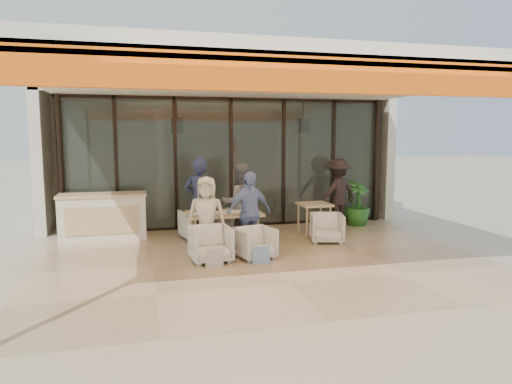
{
  "coord_description": "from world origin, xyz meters",
  "views": [
    {
      "loc": [
        -2.16,
        -8.0,
        2.32
      ],
      "look_at": [
        0.1,
        0.9,
        1.15
      ],
      "focal_mm": 32.0,
      "sensor_mm": 36.0,
      "label": 1
    }
  ],
  "objects_px": {
    "diner_periwinkle": "(249,212)",
    "standing_woman": "(337,193)",
    "dining_table": "(224,215)",
    "diner_navy": "(200,201)",
    "diner_grey": "(239,203)",
    "diner_cream": "(206,216)",
    "side_table": "(314,208)",
    "chair_far_left": "(198,223)",
    "chair_near_left": "(211,242)",
    "potted_palm": "(357,204)",
    "host_counter": "(103,217)",
    "chair_far_right": "(235,224)",
    "side_chair": "(327,227)",
    "chair_near_right": "(255,242)"
  },
  "relations": [
    {
      "from": "diner_periwinkle",
      "to": "standing_woman",
      "type": "relative_size",
      "value": 0.93
    },
    {
      "from": "dining_table",
      "to": "diner_navy",
      "type": "height_order",
      "value": "diner_navy"
    },
    {
      "from": "diner_grey",
      "to": "diner_cream",
      "type": "relative_size",
      "value": 1.12
    },
    {
      "from": "dining_table",
      "to": "diner_cream",
      "type": "bearing_deg",
      "value": -132.06
    },
    {
      "from": "diner_periwinkle",
      "to": "side_table",
      "type": "bearing_deg",
      "value": 16.26
    },
    {
      "from": "chair_far_left",
      "to": "standing_woman",
      "type": "bearing_deg",
      "value": 173.84
    },
    {
      "from": "side_table",
      "to": "diner_cream",
      "type": "bearing_deg",
      "value": -156.84
    },
    {
      "from": "chair_near_left",
      "to": "potted_palm",
      "type": "bearing_deg",
      "value": 25.14
    },
    {
      "from": "host_counter",
      "to": "potted_palm",
      "type": "bearing_deg",
      "value": 0.98
    },
    {
      "from": "chair_far_left",
      "to": "potted_palm",
      "type": "xyz_separation_m",
      "value": [
        4.09,
        0.46,
        0.21
      ]
    },
    {
      "from": "diner_periwinkle",
      "to": "chair_far_right",
      "type": "bearing_deg",
      "value": 74.18
    },
    {
      "from": "chair_far_left",
      "to": "side_chair",
      "type": "relative_size",
      "value": 1.04
    },
    {
      "from": "diner_periwinkle",
      "to": "side_table",
      "type": "distance_m",
      "value": 2.14
    },
    {
      "from": "chair_far_right",
      "to": "chair_near_right",
      "type": "xyz_separation_m",
      "value": [
        0.0,
        -1.9,
        0.03
      ]
    },
    {
      "from": "chair_far_left",
      "to": "diner_cream",
      "type": "bearing_deg",
      "value": 76.45
    },
    {
      "from": "host_counter",
      "to": "chair_far_left",
      "type": "xyz_separation_m",
      "value": [
        2.01,
        -0.35,
        -0.17
      ]
    },
    {
      "from": "diner_grey",
      "to": "side_table",
      "type": "relative_size",
      "value": 2.3
    },
    {
      "from": "chair_far_left",
      "to": "chair_near_right",
      "type": "relative_size",
      "value": 1.1
    },
    {
      "from": "chair_far_left",
      "to": "side_chair",
      "type": "height_order",
      "value": "chair_far_left"
    },
    {
      "from": "chair_near_left",
      "to": "diner_grey",
      "type": "bearing_deg",
      "value": 54.25
    },
    {
      "from": "dining_table",
      "to": "side_table",
      "type": "relative_size",
      "value": 2.01
    },
    {
      "from": "diner_grey",
      "to": "side_table",
      "type": "xyz_separation_m",
      "value": [
        1.8,
        0.23,
        -0.22
      ]
    },
    {
      "from": "dining_table",
      "to": "diner_navy",
      "type": "bearing_deg",
      "value": 132.85
    },
    {
      "from": "side_table",
      "to": "standing_woman",
      "type": "xyz_separation_m",
      "value": [
        0.9,
        0.73,
        0.22
      ]
    },
    {
      "from": "diner_periwinkle",
      "to": "potted_palm",
      "type": "distance_m",
      "value": 3.75
    },
    {
      "from": "standing_woman",
      "to": "diner_navy",
      "type": "bearing_deg",
      "value": -3.73
    },
    {
      "from": "host_counter",
      "to": "chair_far_right",
      "type": "height_order",
      "value": "host_counter"
    },
    {
      "from": "diner_grey",
      "to": "standing_woman",
      "type": "relative_size",
      "value": 1.0
    },
    {
      "from": "side_chair",
      "to": "standing_woman",
      "type": "bearing_deg",
      "value": 74.23
    },
    {
      "from": "host_counter",
      "to": "diner_cream",
      "type": "height_order",
      "value": "diner_cream"
    },
    {
      "from": "diner_navy",
      "to": "side_chair",
      "type": "bearing_deg",
      "value": -170.02
    },
    {
      "from": "diner_cream",
      "to": "side_chair",
      "type": "xyz_separation_m",
      "value": [
        2.64,
        0.38,
        -0.41
      ]
    },
    {
      "from": "dining_table",
      "to": "diner_periwinkle",
      "type": "distance_m",
      "value": 0.64
    },
    {
      "from": "side_table",
      "to": "standing_woman",
      "type": "relative_size",
      "value": 0.43
    },
    {
      "from": "host_counter",
      "to": "standing_woman",
      "type": "xyz_separation_m",
      "value": [
        5.56,
        0.11,
        0.33
      ]
    },
    {
      "from": "chair_near_right",
      "to": "diner_cream",
      "type": "distance_m",
      "value": 1.07
    },
    {
      "from": "chair_far_right",
      "to": "potted_palm",
      "type": "height_order",
      "value": "potted_palm"
    },
    {
      "from": "diner_grey",
      "to": "side_chair",
      "type": "xyz_separation_m",
      "value": [
        1.8,
        -0.52,
        -0.51
      ]
    },
    {
      "from": "side_table",
      "to": "standing_woman",
      "type": "height_order",
      "value": "standing_woman"
    },
    {
      "from": "diner_grey",
      "to": "diner_navy",
      "type": "bearing_deg",
      "value": -3.67
    },
    {
      "from": "chair_near_right",
      "to": "diner_grey",
      "type": "height_order",
      "value": "diner_grey"
    },
    {
      "from": "diner_periwinkle",
      "to": "potted_palm",
      "type": "xyz_separation_m",
      "value": [
        3.25,
        1.86,
        -0.23
      ]
    },
    {
      "from": "host_counter",
      "to": "chair_near_right",
      "type": "xyz_separation_m",
      "value": [
        2.85,
        -2.25,
        -0.2
      ]
    },
    {
      "from": "side_chair",
      "to": "host_counter",
      "type": "bearing_deg",
      "value": 179.14
    },
    {
      "from": "diner_grey",
      "to": "chair_near_left",
      "type": "bearing_deg",
      "value": 55.37
    },
    {
      "from": "host_counter",
      "to": "chair_near_right",
      "type": "bearing_deg",
      "value": -38.29
    },
    {
      "from": "chair_far_right",
      "to": "diner_grey",
      "type": "bearing_deg",
      "value": 68.67
    },
    {
      "from": "dining_table",
      "to": "potted_palm",
      "type": "bearing_deg",
      "value": 20.83
    },
    {
      "from": "chair_near_left",
      "to": "chair_far_right",
      "type": "bearing_deg",
      "value": 61.36
    },
    {
      "from": "chair_near_left",
      "to": "diner_navy",
      "type": "relative_size",
      "value": 0.4
    }
  ]
}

